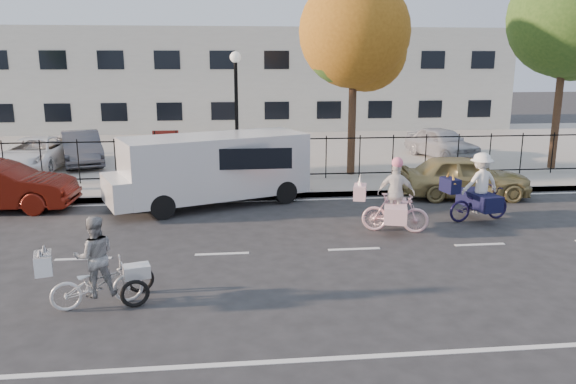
{
  "coord_description": "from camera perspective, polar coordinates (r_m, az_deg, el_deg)",
  "views": [
    {
      "loc": [
        0.19,
        -11.93,
        4.23
      ],
      "look_at": [
        1.61,
        1.2,
        1.1
      ],
      "focal_mm": 35.0,
      "sensor_mm": 36.0,
      "label": 1
    }
  ],
  "objects": [
    {
      "name": "road_markings",
      "position": [
        12.66,
        -6.72,
        -6.26
      ],
      "size": [
        60.0,
        9.52,
        0.01
      ],
      "primitive_type": null,
      "color": "silver",
      "rests_on": "ground"
    },
    {
      "name": "curb",
      "position": [
        17.48,
        -6.61,
        -0.51
      ],
      "size": [
        60.0,
        0.1,
        0.15
      ],
      "primitive_type": "cube",
      "color": "#A8A399",
      "rests_on": "ground"
    },
    {
      "name": "gold_sedan",
      "position": [
        18.34,
        17.51,
        1.52
      ],
      "size": [
        4.09,
        1.98,
        1.35
      ],
      "primitive_type": "imported",
      "rotation": [
        0.0,
        0.0,
        1.47
      ],
      "color": "tan",
      "rests_on": "ground"
    },
    {
      "name": "building",
      "position": [
        36.95,
        -6.58,
        11.33
      ],
      "size": [
        34.0,
        10.0,
        6.0
      ],
      "primitive_type": "cube",
      "color": "silver",
      "rests_on": "ground"
    },
    {
      "name": "zebra_trike",
      "position": [
        10.38,
        -18.88,
        -7.7
      ],
      "size": [
        1.91,
        1.12,
        1.64
      ],
      "rotation": [
        0.0,
        0.0,
        1.85
      ],
      "color": "white",
      "rests_on": "ground"
    },
    {
      "name": "parking_lot",
      "position": [
        27.25,
        -6.51,
        4.47
      ],
      "size": [
        60.0,
        15.6,
        0.15
      ],
      "primitive_type": "cube",
      "color": "#A8A399",
      "rests_on": "ground"
    },
    {
      "name": "tree_mid",
      "position": [
        20.35,
        7.1,
        15.28
      ],
      "size": [
        3.86,
        3.86,
        7.09
      ],
      "color": "#442D1D",
      "rests_on": "ground"
    },
    {
      "name": "tree_east",
      "position": [
        23.81,
        26.68,
        15.01
      ],
      "size": [
        4.28,
        4.28,
        7.84
      ],
      "color": "#442D1D",
      "rests_on": "ground"
    },
    {
      "name": "bull_bike",
      "position": [
        15.8,
        18.81,
        -0.17
      ],
      "size": [
        2.04,
        1.42,
        1.84
      ],
      "rotation": [
        0.0,
        0.0,
        1.76
      ],
      "color": "black",
      "rests_on": "ground"
    },
    {
      "name": "unicorn_bike",
      "position": [
        14.21,
        10.74,
        -1.27
      ],
      "size": [
        1.94,
        1.39,
        1.91
      ],
      "rotation": [
        0.0,
        0.0,
        1.29
      ],
      "color": "#FFC2CB",
      "rests_on": "ground"
    },
    {
      "name": "lamppost",
      "position": [
        18.77,
        -5.29,
        9.86
      ],
      "size": [
        0.36,
        0.36,
        4.33
      ],
      "color": "black",
      "rests_on": "sidewalk"
    },
    {
      "name": "lot_car_c",
      "position": [
        23.76,
        -20.27,
        4.21
      ],
      "size": [
        2.53,
        4.21,
        1.31
      ],
      "primitive_type": "imported",
      "rotation": [
        0.0,
        0.0,
        0.31
      ],
      "color": "#4C4D54",
      "rests_on": "parking_lot"
    },
    {
      "name": "iron_fence",
      "position": [
        19.42,
        -6.65,
        3.36
      ],
      "size": [
        58.0,
        0.06,
        1.5
      ],
      "primitive_type": null,
      "color": "black",
      "rests_on": "sidewalk"
    },
    {
      "name": "ground",
      "position": [
        12.66,
        -6.71,
        -6.28
      ],
      "size": [
        120.0,
        120.0,
        0.0
      ],
      "primitive_type": "plane",
      "color": "#333334"
    },
    {
      "name": "street_sign",
      "position": [
        19.05,
        -12.28,
        4.53
      ],
      "size": [
        0.85,
        0.06,
        1.8
      ],
      "color": "black",
      "rests_on": "sidewalk"
    },
    {
      "name": "lot_car_b",
      "position": [
        23.14,
        -24.34,
        3.52
      ],
      "size": [
        2.23,
        4.5,
        1.23
      ],
      "primitive_type": "imported",
      "rotation": [
        0.0,
        0.0,
        -0.04
      ],
      "color": "white",
      "rests_on": "parking_lot"
    },
    {
      "name": "white_van",
      "position": [
        16.73,
        -7.76,
        2.57
      ],
      "size": [
        6.32,
        3.76,
        2.07
      ],
      "rotation": [
        0.0,
        0.0,
        0.37
      ],
      "color": "white",
      "rests_on": "ground"
    },
    {
      "name": "lot_car_d",
      "position": [
        24.69,
        15.35,
        4.86
      ],
      "size": [
        2.51,
        4.07,
        1.29
      ],
      "primitive_type": "imported",
      "rotation": [
        0.0,
        0.0,
        0.28
      ],
      "color": "#B8BAC1",
      "rests_on": "parking_lot"
    },
    {
      "name": "sidewalk",
      "position": [
        18.51,
        -6.6,
        0.26
      ],
      "size": [
        60.0,
        2.2,
        0.15
      ],
      "primitive_type": "cube",
      "color": "#A8A399",
      "rests_on": "ground"
    }
  ]
}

